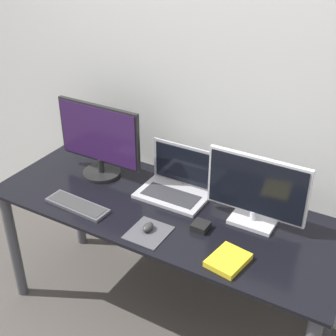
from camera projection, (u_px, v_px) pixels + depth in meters
wall_back at (204, 98)px, 2.52m from camera, size 7.00×0.05×2.50m
desk at (165, 229)px, 2.51m from camera, size 1.88×0.72×0.78m
monitor_left at (99, 140)px, 2.63m from camera, size 0.53×0.22×0.44m
monitor_right at (256, 191)px, 2.25m from camera, size 0.50×0.16×0.37m
laptop at (177, 183)px, 2.54m from camera, size 0.38×0.25×0.26m
keyboard at (77, 205)px, 2.45m from camera, size 0.37×0.13×0.02m
mousepad at (149, 233)px, 2.26m from camera, size 0.18×0.20×0.00m
mouse at (148, 227)px, 2.26m from camera, size 0.04×0.07×0.04m
book at (228, 260)px, 2.07m from camera, size 0.17×0.20×0.03m
power_brick at (201, 226)px, 2.28m from camera, size 0.08×0.08×0.03m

